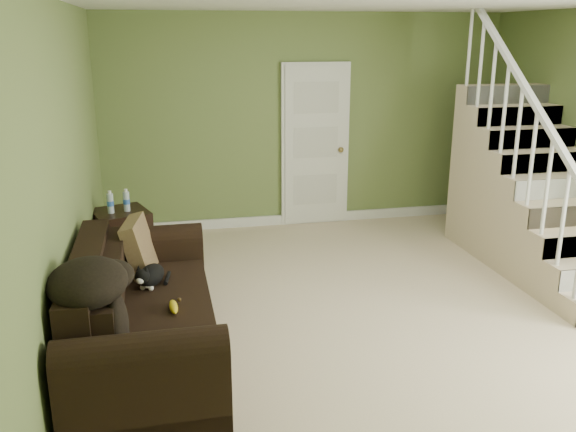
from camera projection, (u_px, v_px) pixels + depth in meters
name	position (u px, v px, depth m)	size (l,w,h in m)	color
floor	(380.00, 313.00, 5.34)	(5.00, 5.50, 0.01)	beige
wall_back	(307.00, 122.00, 7.53)	(5.00, 0.04, 2.60)	olive
wall_left	(65.00, 183.00, 4.46)	(0.04, 5.50, 2.60)	olive
baseboard_back	(307.00, 218.00, 7.86)	(5.00, 0.04, 0.12)	white
baseboard_left	(85.00, 335.00, 4.82)	(0.04, 5.50, 0.12)	white
door	(315.00, 146.00, 7.60)	(0.86, 0.12, 2.02)	white
staircase	(529.00, 201.00, 6.45)	(1.00, 2.51, 2.82)	beige
sofa	(140.00, 324.00, 4.41)	(0.97, 2.24, 0.89)	black
side_table	(122.00, 239.00, 6.28)	(0.65, 0.65, 0.85)	black
cat	(152.00, 276.00, 4.68)	(0.28, 0.46, 0.22)	black
banana	(174.00, 307.00, 4.28)	(0.06, 0.21, 0.06)	gold
throw_pillow	(140.00, 248.00, 4.96)	(0.12, 0.48, 0.48)	#462F1C
throw_blanket	(88.00, 282.00, 3.66)	(0.47, 0.62, 0.26)	black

